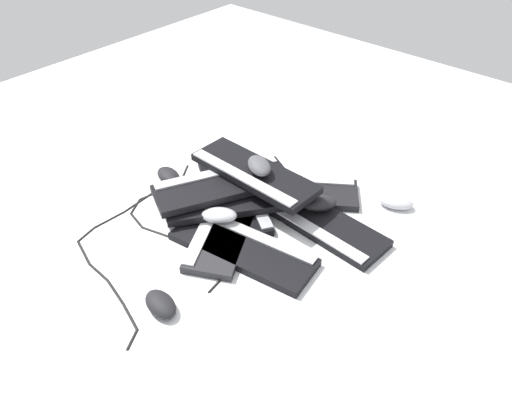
# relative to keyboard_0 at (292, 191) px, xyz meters

# --- Properties ---
(ground_plane) EXTENTS (3.20, 3.20, 0.00)m
(ground_plane) POSITION_rel_keyboard_0_xyz_m (-0.24, -0.02, -0.01)
(ground_plane) COLOR white
(keyboard_0) EXTENTS (0.38, 0.44, 0.03)m
(keyboard_0) POSITION_rel_keyboard_0_xyz_m (0.00, 0.00, 0.00)
(keyboard_0) COLOR black
(keyboard_0) RESTS_ON ground
(keyboard_1) EXTENTS (0.36, 0.45, 0.03)m
(keyboard_1) POSITION_rel_keyboard_0_xyz_m (-0.14, 0.13, 0.00)
(keyboard_1) COLOR black
(keyboard_1) RESTS_ON ground
(keyboard_2) EXTENTS (0.46, 0.34, 0.03)m
(keyboard_2) POSITION_rel_keyboard_0_xyz_m (-0.27, 0.05, 0.00)
(keyboard_2) COLOR #232326
(keyboard_2) RESTS_ON ground
(keyboard_3) EXTENTS (0.22, 0.46, 0.03)m
(keyboard_3) POSITION_rel_keyboard_0_xyz_m (-0.31, -0.06, 0.00)
(keyboard_3) COLOR black
(keyboard_3) RESTS_ON ground
(keyboard_4) EXTENTS (0.17, 0.45, 0.03)m
(keyboard_4) POSITION_rel_keyboard_0_xyz_m (-0.07, -0.16, 0.00)
(keyboard_4) COLOR black
(keyboard_4) RESTS_ON ground
(keyboard_5) EXTENTS (0.44, 0.38, 0.03)m
(keyboard_5) POSITION_rel_keyboard_0_xyz_m (-0.19, 0.09, 0.03)
(keyboard_5) COLOR black
(keyboard_5) RESTS_ON keyboard_1
(keyboard_6) EXTENTS (0.46, 0.33, 0.03)m
(keyboard_6) POSITION_rel_keyboard_0_xyz_m (-0.18, 0.14, 0.06)
(keyboard_6) COLOR black
(keyboard_6) RESTS_ON keyboard_5
(keyboard_7) EXTENTS (0.16, 0.44, 0.03)m
(keyboard_7) POSITION_rel_keyboard_0_xyz_m (-0.10, 0.08, 0.09)
(keyboard_7) COLOR black
(keyboard_7) RESTS_ON keyboard_6
(mouse_0) EXTENTS (0.08, 0.12, 0.04)m
(mouse_0) POSITION_rel_keyboard_0_xyz_m (-0.61, -0.05, 0.01)
(mouse_0) COLOR black
(mouse_0) RESTS_ON ground
(mouse_1) EXTENTS (0.13, 0.12, 0.04)m
(mouse_1) POSITION_rel_keyboard_0_xyz_m (-0.03, -0.13, 0.04)
(mouse_1) COLOR black
(mouse_1) RESTS_ON keyboard_4
(mouse_2) EXTENTS (0.12, 0.13, 0.04)m
(mouse_2) POSITION_rel_keyboard_0_xyz_m (-0.28, 0.06, 0.04)
(mouse_2) COLOR #B7B7BC
(mouse_2) RESTS_ON keyboard_2
(mouse_3) EXTENTS (0.11, 0.13, 0.04)m
(mouse_3) POSITION_rel_keyboard_0_xyz_m (0.17, -0.30, 0.01)
(mouse_3) COLOR #B7B7BC
(mouse_3) RESTS_ON ground
(mouse_4) EXTENTS (0.09, 0.12, 0.04)m
(mouse_4) POSITION_rel_keyboard_0_xyz_m (-0.22, 0.37, 0.01)
(mouse_4) COLOR black
(mouse_4) RESTS_ON ground
(mouse_5) EXTENTS (0.11, 0.13, 0.04)m
(mouse_5) POSITION_rel_keyboard_0_xyz_m (-0.10, 0.06, 0.13)
(mouse_5) COLOR #4C4C51
(mouse_5) RESTS_ON keyboard_7
(mouse_6) EXTENTS (0.12, 0.09, 0.04)m
(mouse_6) POSITION_rel_keyboard_0_xyz_m (-0.01, -0.02, 0.04)
(mouse_6) COLOR #B7B7BC
(mouse_6) RESTS_ON keyboard_0
(cable_0) EXTENTS (0.64, 0.48, 0.01)m
(cable_0) POSITION_rel_keyboard_0_xyz_m (-0.50, 0.24, -0.01)
(cable_0) COLOR black
(cable_0) RESTS_ON ground
(cable_1) EXTENTS (0.25, 0.47, 0.01)m
(cable_1) POSITION_rel_keyboard_0_xyz_m (-0.40, 0.16, -0.01)
(cable_1) COLOR black
(cable_1) RESTS_ON ground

